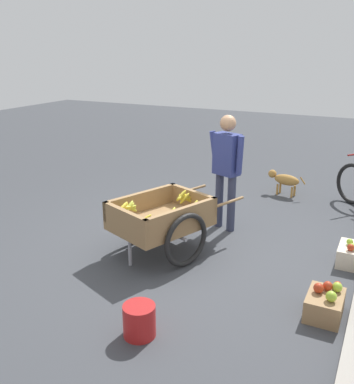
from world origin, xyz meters
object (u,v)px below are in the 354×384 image
plastic_bucket (139,321)px  apple_crate (325,303)px  vendor_person (227,163)px  fruit_cart (161,220)px  dog (285,179)px  mixed_fruit_crate (353,254)px

plastic_bucket → apple_crate: size_ratio=0.67×
vendor_person → fruit_cart: bearing=-20.9°
vendor_person → apple_crate: 2.35m
fruit_cart → vendor_person: (-1.07, 0.41, 0.50)m
dog → apple_crate: dog is taller
dog → mixed_fruit_crate: dog is taller
fruit_cart → apple_crate: size_ratio=4.12×
plastic_bucket → apple_crate: bearing=126.4°
vendor_person → plastic_bucket: vendor_person is taller
fruit_cart → mixed_fruit_crate: 2.26m
mixed_fruit_crate → dog: bearing=-148.5°
apple_crate → plastic_bucket: bearing=-53.6°
fruit_cart → plastic_bucket: bearing=21.6°
vendor_person → dog: (-1.81, 0.39, -0.67)m
dog → plastic_bucket: dog is taller
fruit_cart → mixed_fruit_crate: bearing=109.2°
fruit_cart → vendor_person: bearing=159.1°
fruit_cart → vendor_person: size_ratio=1.15×
vendor_person → dog: vendor_person is taller
dog → apple_crate: bearing=19.5°
dog → apple_crate: size_ratio=1.51×
plastic_bucket → apple_crate: (-1.03, 1.40, -0.02)m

